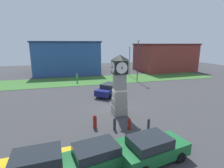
{
  "coord_description": "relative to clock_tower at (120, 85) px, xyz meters",
  "views": [
    {
      "loc": [
        -4.69,
        -15.76,
        6.74
      ],
      "look_at": [
        0.06,
        1.76,
        2.47
      ],
      "focal_mm": 28.0,
      "sensor_mm": 36.0,
      "label": 1
    }
  ],
  "objects": [
    {
      "name": "warehouse_blue_far",
      "position": [
        -4.14,
        26.59,
        0.67
      ],
      "size": [
        14.41,
        11.08,
        7.12
      ],
      "color": "#2D5193",
      "rests_on": "ground_plane"
    },
    {
      "name": "bollard_end_row",
      "position": [
        1.35,
        -3.52,
        -2.45
      ],
      "size": [
        0.2,
        0.2,
        0.9
      ],
      "color": "#333338",
      "rests_on": "ground_plane"
    },
    {
      "name": "car_near_tower",
      "position": [
        -3.26,
        -6.85,
        -2.17
      ],
      "size": [
        4.51,
        2.52,
        1.42
      ],
      "color": "#19602D",
      "rests_on": "ground_plane"
    },
    {
      "name": "bollard_near_tower",
      "position": [
        -2.77,
        -2.22,
        -2.34
      ],
      "size": [
        0.3,
        0.3,
        1.12
      ],
      "color": "maroon",
      "rests_on": "ground_plane"
    },
    {
      "name": "street_lamp_near_road",
      "position": [
        7.37,
        12.89,
        1.22
      ],
      "size": [
        0.5,
        0.24,
        7.23
      ],
      "color": "#333338",
      "rests_on": "ground_plane"
    },
    {
      "name": "ground_plane",
      "position": [
        -0.15,
        0.61,
        -2.9
      ],
      "size": [
        85.4,
        85.4,
        0.0
      ],
      "primitive_type": "plane",
      "color": "#38383A"
    },
    {
      "name": "bollard_mid_row",
      "position": [
        -1.31,
        -2.93,
        -2.39
      ],
      "size": [
        0.23,
        0.23,
        1.0
      ],
      "color": "#333338",
      "rests_on": "ground_plane"
    },
    {
      "name": "car_far_lot",
      "position": [
        0.55,
        6.35,
        -2.11
      ],
      "size": [
        4.12,
        4.24,
        1.54
      ],
      "color": "navy",
      "rests_on": "ground_plane"
    },
    {
      "name": "clock_tower",
      "position": [
        0.0,
        0.0,
        0.0
      ],
      "size": [
        1.65,
        1.66,
        5.73
      ],
      "color": "gray",
      "rests_on": "ground_plane"
    },
    {
      "name": "storefront_low_left",
      "position": [
        19.1,
        23.41,
        0.41
      ],
      "size": [
        13.99,
        9.92,
        6.59
      ],
      "color": "maroon",
      "rests_on": "ground_plane"
    },
    {
      "name": "car_by_building",
      "position": [
        -0.23,
        -7.09,
        -2.11
      ],
      "size": [
        4.41,
        2.55,
        1.56
      ],
      "color": "#19602D",
      "rests_on": "ground_plane"
    },
    {
      "name": "grass_verge_far",
      "position": [
        -1.87,
        16.27,
        -2.88
      ],
      "size": [
        51.24,
        7.7,
        0.04
      ],
      "primitive_type": "cube",
      "color": "#386B2D",
      "rests_on": "ground_plane"
    },
    {
      "name": "street_lamp_far_side",
      "position": [
        8.13,
        18.84,
        0.59
      ],
      "size": [
        0.5,
        0.24,
        6.01
      ],
      "color": "slate",
      "rests_on": "ground_plane"
    },
    {
      "name": "pedestrian_near_bench",
      "position": [
        -2.92,
        15.14,
        -1.98
      ],
      "size": [
        0.35,
        0.45,
        1.62
      ],
      "color": "#338C4C",
      "rests_on": "ground_plane"
    },
    {
      "name": "bollard_far_row",
      "position": [
        -0.17,
        -3.17,
        -2.42
      ],
      "size": [
        0.26,
        0.26,
        0.95
      ],
      "color": "maroon",
      "rests_on": "ground_plane"
    },
    {
      "name": "car_navy_sedan",
      "position": [
        -6.24,
        -6.77,
        -2.17
      ],
      "size": [
        4.47,
        2.15,
        1.41
      ],
      "color": "gold",
      "rests_on": "ground_plane"
    }
  ]
}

